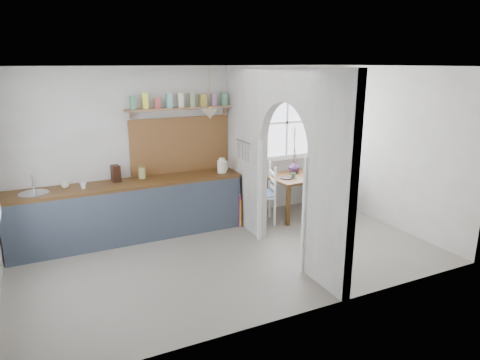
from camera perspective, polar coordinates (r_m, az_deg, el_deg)
name	(u,v)px	position (r m, az deg, el deg)	size (l,w,h in m)	color
floor	(233,257)	(6.13, -0.96, -10.20)	(5.80, 3.20, 0.01)	gray
ceiling	(232,66)	(5.52, -1.08, 14.91)	(5.80, 3.20, 0.01)	#B8B2A3
walls	(232,167)	(5.69, -1.02, 1.70)	(5.81, 3.21, 2.60)	#B8B2A3
partition	(276,151)	(6.02, 4.83, 3.89)	(0.12, 3.20, 2.60)	#B8B2A3
nook_window	(287,122)	(7.82, 6.27, 7.63)	(1.76, 0.10, 1.30)	white
counter	(130,210)	(6.82, -14.42, -3.84)	(3.50, 0.60, 0.90)	brown
sink	(34,194)	(6.56, -25.79, -1.70)	(0.40, 0.40, 0.02)	silver
backsplash	(181,145)	(7.04, -7.92, 4.65)	(1.65, 0.03, 0.90)	brown
shelf	(181,105)	(6.87, -7.90, 9.93)	(1.75, 0.20, 0.21)	#90674B
pendant_lamp	(210,114)	(6.68, -4.02, 8.78)	(0.26, 0.26, 0.16)	beige
utensil_rail	(244,142)	(6.71, 0.51, 5.12)	(0.02, 0.02, 0.50)	silver
dining_table	(300,195)	(7.71, 7.99, -1.96)	(1.17, 0.78, 0.73)	brown
chair_left	(260,194)	(7.24, 2.70, -1.83)	(0.46, 0.46, 1.00)	white
chair_right	(334,184)	(8.21, 12.37, -0.56)	(0.40, 0.40, 0.88)	white
kettle	(222,165)	(7.00, -2.43, 1.96)	(0.20, 0.16, 0.24)	white
mug_a	(83,186)	(6.51, -20.16, -0.71)	(0.10, 0.10, 0.09)	silver
mug_b	(65,185)	(6.66, -22.27, -0.60)	(0.11, 0.11, 0.09)	silver
knife_block	(116,173)	(6.73, -16.24, 0.84)	(0.11, 0.16, 0.25)	#402213
jar	(142,173)	(6.83, -12.93, 0.96)	(0.11, 0.11, 0.18)	tan
towel_magenta	(240,211)	(7.07, -0.01, -4.21)	(0.02, 0.03, 0.58)	#A23065
towel_orange	(240,213)	(7.06, 0.06, -4.45)	(0.02, 0.03, 0.45)	orange
bowl	(314,172)	(7.66, 9.86, 1.01)	(0.35, 0.35, 0.08)	white
table_cup	(293,175)	(7.41, 7.10, 0.63)	(0.09, 0.09, 0.08)	#497D52
plate	(286,178)	(7.36, 6.19, 0.27)	(0.21, 0.21, 0.02)	black
vase	(294,167)	(7.76, 7.23, 1.76)	(0.20, 0.20, 0.21)	#482657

